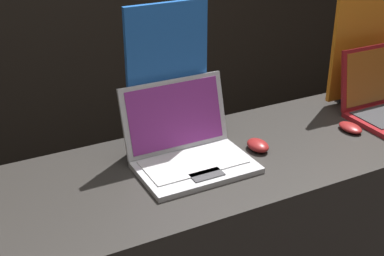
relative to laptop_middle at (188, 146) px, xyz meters
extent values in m
cube|color=#B7B7BC|center=(0.00, -0.06, -0.05)|extent=(0.40, 0.26, 0.02)
cube|color=#B7B7B7|center=(0.00, -0.04, -0.04)|extent=(0.35, 0.18, 0.00)
cube|color=#3F3F42|center=(0.00, -0.14, -0.04)|extent=(0.11, 0.06, 0.00)
cube|color=#B7B7BC|center=(0.00, 0.10, 0.08)|extent=(0.40, 0.08, 0.25)
cube|color=#8C338C|center=(0.00, 0.09, 0.08)|extent=(0.36, 0.07, 0.22)
ellipsoid|color=maroon|center=(0.27, -0.04, -0.04)|extent=(0.07, 0.10, 0.04)
cube|color=black|center=(0.00, 0.16, -0.05)|extent=(0.17, 0.07, 0.02)
cube|color=#1E59B2|center=(0.00, 0.16, 0.22)|extent=(0.31, 0.02, 0.51)
cube|color=maroon|center=(0.94, 0.06, 0.09)|extent=(0.39, 0.05, 0.26)
cube|color=#A5591E|center=(0.94, 0.06, 0.09)|extent=(0.35, 0.04, 0.23)
ellipsoid|color=maroon|center=(0.69, -0.07, -0.05)|extent=(0.07, 0.11, 0.03)
cube|color=black|center=(0.94, 0.16, -0.05)|extent=(0.20, 0.07, 0.02)
cube|color=orange|center=(0.94, 0.16, 0.20)|extent=(0.36, 0.02, 0.48)
camera|label=1|loc=(-0.75, -1.48, 0.88)|focal=50.00mm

